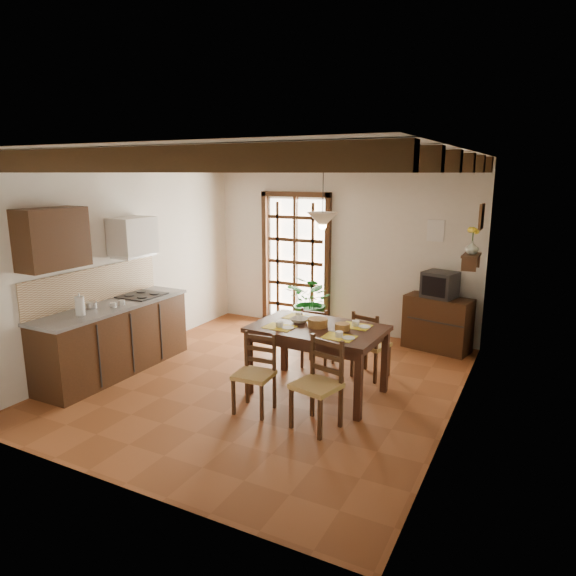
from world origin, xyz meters
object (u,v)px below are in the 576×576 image
Objects in this scene: kitchen_counter at (115,337)px; sideboard at (437,323)px; potted_plant at (312,304)px; pendant_lamp at (323,219)px; crt_tv at (440,285)px; chair_near_left at (255,388)px; chair_near_right at (317,401)px; dining_table at (318,335)px; chair_far_left at (318,348)px; chair_far_right at (370,356)px.

sideboard is (3.61, 2.83, -0.07)m from kitchen_counter.
pendant_lamp is (0.90, -1.72, 1.51)m from potted_plant.
crt_tv is 0.63× the size of pendant_lamp.
potted_plant reaches higher than chair_near_left.
potted_plant is (-1.25, 2.62, 0.28)m from chair_near_right.
chair_near_right is at bearing -89.78° from sideboard.
chair_near_right is 3.08m from sideboard.
potted_plant is 2.65× the size of pendant_lamp.
chair_near_right is at bearing -3.65° from kitchen_counter.
dining_table is 1.36m from pendant_lamp.
kitchen_counter is 2.40× the size of chair_near_right.
pendant_lamp reaches higher than potted_plant.
pendant_lamp reaches higher than dining_table.
chair_near_left is at bearing -79.27° from potted_plant.
potted_plant is at bearing 54.27° from kitchen_counter.
dining_table is 0.98m from chair_near_left.
chair_near_left reaches higher than dining_table.
kitchen_counter is 2.70m from chair_far_left.
dining_table is 2.04m from potted_plant.
dining_table is 1.66× the size of chair_near_right.
pendant_lamp is (0.41, 0.86, 1.81)m from chair_near_left.
kitchen_counter is 3.18m from pendant_lamp.
kitchen_counter reaches higher than chair_near_left.
pendant_lamp is at bearing -62.34° from potted_plant.
kitchen_counter is 3.01m from chair_near_right.
potted_plant is 2.46m from pendant_lamp.
chair_near_right reaches higher than sideboard.
chair_far_left is at bearing -61.55° from potted_plant.
pendant_lamp is at bearing 125.09° from chair_near_right.
chair_far_left is at bearing -120.79° from sideboard.
chair_near_left is at bearing -4.09° from kitchen_counter.
chair_far_right reaches higher than chair_near_left.
chair_near_right is (0.76, -0.03, 0.02)m from chair_near_left.
chair_far_right is 1.57m from sideboard.
crt_tv is at bearing -78.25° from sideboard.
dining_table is at bearing 12.80° from kitchen_counter.
chair_near_right reaches higher than dining_table.
dining_table is 1.78× the size of chair_far_right.
kitchen_counter is at bearing -164.80° from dining_table.
chair_near_right is 1.07× the size of chair_far_right.
dining_table is 0.97m from chair_far_right.
chair_far_left is 1.58× the size of crt_tv.
dining_table is 2.93× the size of crt_tv.
chair_far_left is (2.30, 1.40, -0.21)m from kitchen_counter.
chair_near_right is at bearing -86.54° from crt_tv.
chair_far_left is 1.00× the size of pendant_lamp.
sideboard is at bearing 105.01° from crt_tv.
chair_near_left is at bearing -168.63° from chair_near_right.
dining_table is at bearing -63.65° from potted_plant.
chair_far_left is at bearing 11.43° from chair_far_right.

